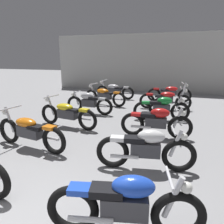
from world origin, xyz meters
TOP-DOWN VIEW (x-y plane):
  - back_wall at (0.00, 12.40)m, footprint 12.81×0.24m
  - motorcycle_left_row_1 at (-1.48, 2.70)m, footprint 2.16×0.68m
  - motorcycle_left_row_2 at (-1.42, 4.42)m, footprint 2.16×0.68m
  - motorcycle_left_row_3 at (-1.43, 6.13)m, footprint 1.97×0.48m
  - motorcycle_left_row_4 at (-1.39, 7.77)m, footprint 2.15×0.74m
  - motorcycle_left_row_5 at (-1.42, 9.45)m, footprint 2.17×0.68m
  - motorcycle_right_row_0 at (1.42, 0.87)m, footprint 1.94×0.66m
  - motorcycle_right_row_1 at (1.39, 2.56)m, footprint 1.96×0.62m
  - motorcycle_right_row_2 at (1.38, 4.39)m, footprint 1.97×0.51m
  - motorcycle_right_row_3 at (1.37, 6.09)m, footprint 1.95×0.64m
  - motorcycle_right_row_4 at (1.37, 7.76)m, footprint 2.17×0.68m
  - motorcycle_right_row_5 at (1.45, 9.49)m, footprint 2.16×0.73m

SIDE VIEW (x-z plane):
  - motorcycle_left_row_1 at x=-1.48m, z-range -0.04..0.94m
  - motorcycle_left_row_2 at x=-1.42m, z-range -0.04..0.94m
  - motorcycle_left_row_4 at x=-1.39m, z-range -0.04..0.94m
  - motorcycle_left_row_5 at x=-1.42m, z-range -0.04..0.94m
  - motorcycle_right_row_4 at x=1.37m, z-range -0.04..0.94m
  - motorcycle_right_row_5 at x=1.45m, z-range -0.04..0.94m
  - motorcycle_left_row_3 at x=-1.43m, z-range 0.02..0.90m
  - motorcycle_right_row_0 at x=1.42m, z-range 0.02..0.90m
  - motorcycle_right_row_1 at x=1.39m, z-range 0.02..0.90m
  - motorcycle_right_row_2 at x=1.38m, z-range 0.02..0.90m
  - motorcycle_right_row_3 at x=1.37m, z-range 0.02..0.90m
  - back_wall at x=0.00m, z-range 0.00..3.60m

